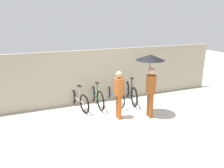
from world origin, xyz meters
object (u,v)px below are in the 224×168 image
Objects in this scene: pedestrian_leading at (119,92)px; pedestrian_center at (150,70)px; parked_bicycle_3 at (130,92)px; parked_bicycle_2 at (113,94)px; parked_bicycle_0 at (78,99)px; parked_bicycle_1 at (96,96)px.

pedestrian_center reaches higher than pedestrian_leading.
pedestrian_center reaches higher than parked_bicycle_3.
pedestrian_leading is 0.77× the size of pedestrian_center.
pedestrian_leading reaches higher than parked_bicycle_3.
parked_bicycle_2 is at bearing 80.06° from pedestrian_leading.
parked_bicycle_1 is at bearing -102.63° from parked_bicycle_0.
parked_bicycle_2 is 0.98× the size of parked_bicycle_3.
parked_bicycle_2 is 0.86× the size of pedestrian_center.
parked_bicycle_0 is 2.79m from pedestrian_center.
parked_bicycle_1 is (0.68, -0.01, 0.02)m from parked_bicycle_0.
parked_bicycle_3 is 1.68m from pedestrian_leading.
parked_bicycle_3 is at bearing -103.00° from parked_bicycle_2.
pedestrian_leading reaches higher than parked_bicycle_1.
parked_bicycle_1 reaches higher than parked_bicycle_3.
parked_bicycle_1 is 1.37m from parked_bicycle_3.
pedestrian_center is (-0.03, -1.43, 1.18)m from parked_bicycle_3.
parked_bicycle_0 is 0.96× the size of parked_bicycle_3.
parked_bicycle_3 is at bearing -93.78° from parked_bicycle_1.
parked_bicycle_0 is 1.36m from parked_bicycle_2.
parked_bicycle_3 is at bearing 93.21° from pedestrian_center.
pedestrian_center is (2.02, -1.51, 1.21)m from parked_bicycle_0.
parked_bicycle_2 is at bearing 117.72° from pedestrian_center.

